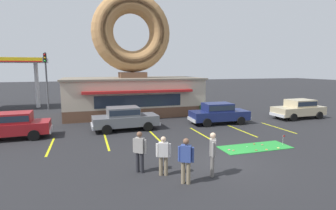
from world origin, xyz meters
The scene contains 28 objects.
ground_plane centered at (0.00, 0.00, 0.00)m, with size 160.00×160.00×0.00m, color #232326.
donut_shop_building centered at (-1.60, 13.94, 3.74)m, with size 12.30×6.75×10.96m.
putting_mat centered at (2.81, 1.46, 0.01)m, with size 3.88×1.48×0.03m, color green.
mini_donut_near_left centered at (2.50, 0.94, 0.05)m, with size 0.13×0.13×0.04m, color brown.
mini_donut_near_right centered at (3.07, 1.91, 0.05)m, with size 0.13×0.13×0.04m, color brown.
mini_donut_mid_left centered at (3.08, 0.86, 0.05)m, with size 0.13×0.13×0.04m, color #D17F47.
mini_donut_mid_centre centered at (1.20, 1.42, 0.05)m, with size 0.13×0.13×0.04m, color #D8667F.
mini_donut_mid_right centered at (3.41, 1.65, 0.05)m, with size 0.13×0.13×0.04m, color #A5724C.
mini_donut_far_left centered at (3.85, 0.90, 0.05)m, with size 0.13×0.13×0.04m, color #E5C666.
mini_donut_far_centre centered at (1.35, 1.24, 0.05)m, with size 0.13×0.13×0.04m, color #A5724C.
golf_ball centered at (2.40, 1.61, 0.05)m, with size 0.04×0.04×0.04m, color white.
putting_flag_pin centered at (4.53, 1.33, 0.44)m, with size 0.13×0.01×0.55m.
car_red centered at (-10.13, 7.38, 0.87)m, with size 4.61×2.09×1.60m.
car_navy centered at (3.87, 7.55, 0.87)m, with size 4.64×2.14×1.60m.
car_champagne centered at (11.43, 7.45, 0.87)m, with size 4.61×2.08×1.60m.
car_grey centered at (-3.30, 7.64, 0.87)m, with size 4.62×2.10×1.60m.
pedestrian_blue_sweater_man centered at (-2.37, -1.56, 0.96)m, with size 0.52×0.40×1.73m.
pedestrian_hooded_kid centered at (-2.94, -0.57, 0.88)m, with size 0.57×0.35×1.59m.
pedestrian_leather_jacket_man centered at (-1.11, -1.21, 0.98)m, with size 0.38×0.55×1.76m.
pedestrian_clipboard_woman centered at (-3.77, 0.00, 0.95)m, with size 0.50×0.42×1.71m.
trash_bin centered at (4.11, 10.91, 0.50)m, with size 0.57×0.57×0.97m.
traffic_light_pole centered at (-9.51, 18.83, 3.71)m, with size 0.28×0.47×5.80m.
parking_stripe_far_left centered at (-7.74, 5.00, 0.00)m, with size 0.12×3.60×0.01m, color yellow.
parking_stripe_left centered at (-4.74, 5.00, 0.00)m, with size 0.12×3.60×0.01m, color yellow.
parking_stripe_mid_left centered at (-1.74, 5.00, 0.00)m, with size 0.12×3.60×0.01m, color yellow.
parking_stripe_centre centered at (1.26, 5.00, 0.00)m, with size 0.12×3.60×0.01m, color yellow.
parking_stripe_mid_right centered at (4.26, 5.00, 0.00)m, with size 0.12×3.60×0.01m, color yellow.
parking_stripe_right centered at (7.26, 5.00, 0.00)m, with size 0.12×3.60×0.01m, color yellow.
Camera 1 is at (-5.76, -10.13, 4.25)m, focal length 28.00 mm.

